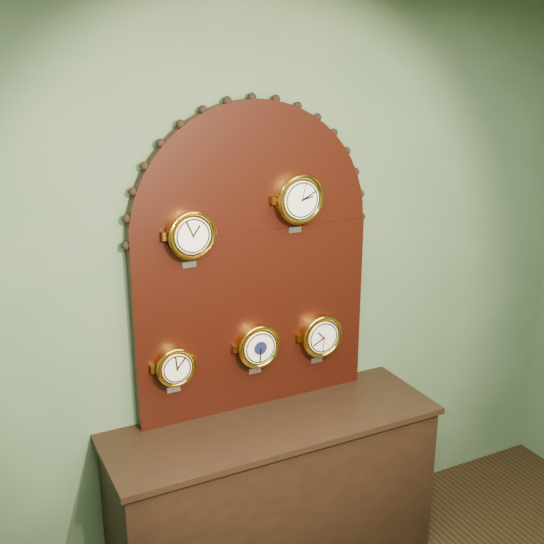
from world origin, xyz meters
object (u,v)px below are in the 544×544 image
display_board (253,251)px  tide_clock (320,336)px  shop_counter (274,497)px  hygrometer (175,366)px  arabic_clock (299,199)px  roman_clock (191,234)px  barometer (258,346)px

display_board → tide_clock: display_board is taller
shop_counter → hygrometer: size_ratio=6.61×
shop_counter → arabic_clock: 1.49m
display_board → roman_clock: display_board is taller
display_board → roman_clock: bearing=-168.7°
display_board → barometer: 0.46m
barometer → tide_clock: (0.35, 0.00, -0.01)m
shop_counter → tide_clock: tide_clock is taller
roman_clock → arabic_clock: (0.54, -0.00, 0.11)m
shop_counter → barometer: barometer is taller
barometer → arabic_clock: bearing=-0.1°
arabic_clock → hygrometer: (-0.64, 0.00, -0.72)m
display_board → hygrometer: (-0.43, -0.07, -0.48)m
shop_counter → roman_clock: roman_clock is taller
shop_counter → barometer: (-0.01, 0.15, 0.77)m
roman_clock → tide_clock: size_ratio=0.99×
shop_counter → arabic_clock: arabic_clock is taller
tide_clock → shop_counter: bearing=-155.8°
display_board → hygrometer: 0.65m
barometer → tide_clock: size_ratio=0.99×
shop_counter → barometer: size_ratio=5.89×
hygrometer → tide_clock: tide_clock is taller
display_board → tide_clock: size_ratio=5.56×
roman_clock → arabic_clock: arabic_clock is taller
roman_clock → hygrometer: 0.62m
display_board → arabic_clock: 0.33m
roman_clock → tide_clock: 0.91m
display_board → barometer: bearing=-100.0°
roman_clock → display_board: bearing=11.3°
roman_clock → hygrometer: roman_clock is taller
barometer → tide_clock: bearing=0.0°
shop_counter → hygrometer: bearing=160.4°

